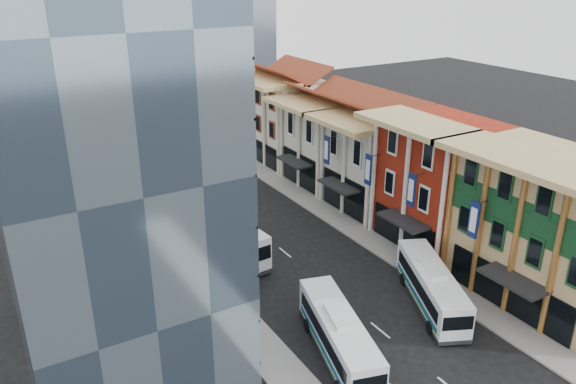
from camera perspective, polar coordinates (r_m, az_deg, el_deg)
sidewalk_right at (r=57.23m, az=7.09°, el=-3.99°), size 3.00×90.00×0.15m
sidewalk_left at (r=49.78m, az=-8.87°, el=-8.38°), size 3.00×90.00×0.15m
shophouse_tan at (r=48.11m, az=25.17°, el=-3.56°), size 8.00×14.00×12.00m
shophouse_red at (r=54.93m, az=15.12°, el=0.97°), size 8.00×10.00×12.00m
shophouse_cream_near at (r=61.78m, az=8.85°, el=2.88°), size 8.00×9.00×10.00m
shophouse_cream_mid at (r=68.58m, az=4.13°, el=5.06°), size 8.00×9.00×10.00m
shophouse_cream_far at (r=76.96m, az=-0.32°, el=7.42°), size 8.00×12.00×11.00m
office_tower at (r=39.18m, az=-20.09°, el=5.77°), size 12.00×26.00×30.00m
office_block_far at (r=63.41m, az=-22.51°, el=3.83°), size 10.00×18.00×14.00m
bus_left_near at (r=39.57m, az=5.18°, el=-14.25°), size 5.35×11.14×3.48m
bus_left_far at (r=52.61m, az=-6.82°, el=-4.07°), size 4.15×12.90×4.06m
bus_right at (r=45.97m, az=14.37°, el=-9.24°), size 6.84×10.92×3.48m
sedan_left at (r=37.97m, az=7.77°, el=-18.26°), size 2.78×4.31×1.36m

